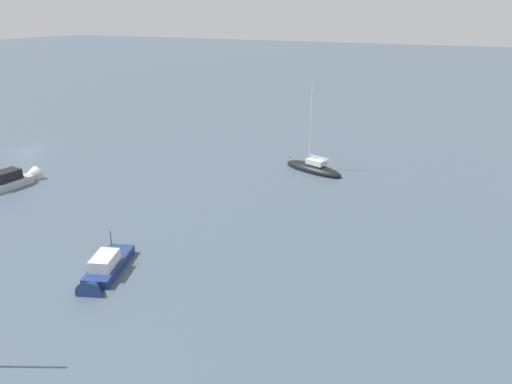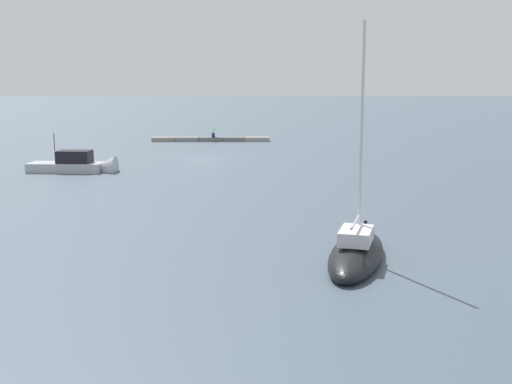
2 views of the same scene
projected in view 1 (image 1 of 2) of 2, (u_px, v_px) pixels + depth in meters
The scene contains 4 objects.
ground_plane at pixel (27, 151), 62.81m from camera, with size 500.00×500.00×0.00m, color #475666.
sailboat_black_mid at pixel (313, 168), 54.77m from camera, with size 4.46×8.28×11.03m.
motorboat_grey_mid at pixel (12, 182), 50.11m from camera, with size 7.86×2.95×4.32m.
motorboat_navy_far at pixel (104, 272), 32.94m from camera, with size 6.64×4.04×3.57m.
Camera 1 is at (39.99, 55.45, 18.17)m, focal length 31.52 mm.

